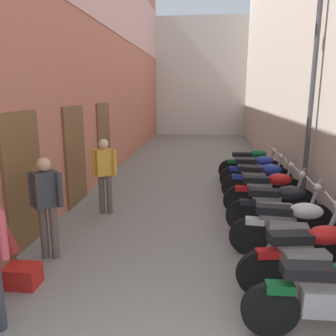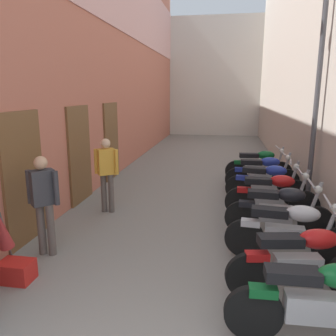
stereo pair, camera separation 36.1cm
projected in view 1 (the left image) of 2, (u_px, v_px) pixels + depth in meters
The scene contains 17 objects.
ground_plane at pixel (192, 186), 9.15m from camera, with size 34.57×34.57×0.00m, color slate.
building_left at pixel (107, 46), 10.48m from camera, with size 0.45×18.57×7.74m.
building_right at pixel (291, 50), 9.97m from camera, with size 0.45×18.57×7.42m.
building_far_end at pixel (201, 78), 20.32m from camera, with size 8.20×2.00×6.69m, color beige.
motorcycle_nearest at pixel (336, 295), 3.37m from camera, with size 1.85×0.58×1.04m.
motorcycle_second at pixel (311, 257), 4.16m from camera, with size 1.84×0.58×1.04m.
motorcycle_third at pixel (293, 228), 5.05m from camera, with size 1.85×0.58×1.04m.
motorcycle_fourth at pixel (279, 207), 5.95m from camera, with size 1.85×0.58×1.04m.
motorcycle_fifth at pixel (270, 192), 6.83m from camera, with size 1.85×0.58×1.04m.
motorcycle_sixth at pixel (262, 181), 7.74m from camera, with size 1.84×0.58×1.04m.
motorcycle_seventh at pixel (256, 171), 8.66m from camera, with size 1.85×0.58×1.04m.
motorcycle_eighth at pixel (252, 164), 9.59m from camera, with size 1.85×0.58×1.04m.
pedestrian_mid_alley at pixel (47, 201), 4.99m from camera, with size 0.52×0.38×1.57m.
pedestrian_further_down at pixel (104, 171), 6.91m from camera, with size 0.52×0.36×1.57m.
plastic_crate at pixel (22, 276), 4.40m from camera, with size 0.44×0.32×0.28m, color red.
umbrella_leaning at pixel (7, 234), 4.39m from camera, with size 0.20×0.35×0.97m.
street_lamp at pixel (308, 87), 6.78m from camera, with size 0.79×0.18×4.41m.
Camera 1 is at (0.31, -1.55, 2.49)m, focal length 35.94 mm.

